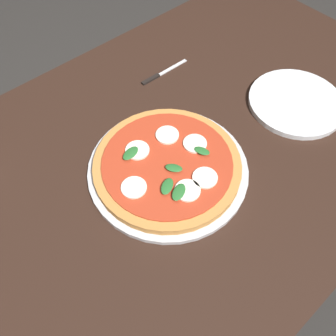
{
  "coord_description": "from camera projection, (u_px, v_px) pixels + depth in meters",
  "views": [
    {
      "loc": [
        0.28,
        0.37,
        1.39
      ],
      "look_at": [
        -0.02,
        0.04,
        0.74
      ],
      "focal_mm": 38.6,
      "sensor_mm": 36.0,
      "label": 1
    }
  ],
  "objects": [
    {
      "name": "ground_plane",
      "position": [
        158.0,
        275.0,
        1.4
      ],
      "size": [
        6.0,
        6.0,
        0.0
      ],
      "primitive_type": "plane",
      "color": "#2D2B28"
    },
    {
      "name": "dining_table",
      "position": [
        152.0,
        188.0,
        0.88
      ],
      "size": [
        1.58,
        0.86,
        0.73
      ],
      "color": "black",
      "rests_on": "ground_plane"
    },
    {
      "name": "serving_tray",
      "position": [
        168.0,
        169.0,
        0.79
      ],
      "size": [
        0.35,
        0.35,
        0.01
      ],
      "primitive_type": "cylinder",
      "color": "silver",
      "rests_on": "dining_table"
    },
    {
      "name": "pizza",
      "position": [
        167.0,
        165.0,
        0.78
      ],
      "size": [
        0.32,
        0.32,
        0.03
      ],
      "color": "#C6843F",
      "rests_on": "serving_tray"
    },
    {
      "name": "plate_white",
      "position": [
        296.0,
        102.0,
        0.91
      ],
      "size": [
        0.24,
        0.24,
        0.01
      ],
      "primitive_type": "cylinder",
      "color": "white",
      "rests_on": "dining_table"
    },
    {
      "name": "knife",
      "position": [
        159.0,
        75.0,
        0.97
      ],
      "size": [
        0.15,
        0.01,
        0.01
      ],
      "color": "black",
      "rests_on": "dining_table"
    }
  ]
}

